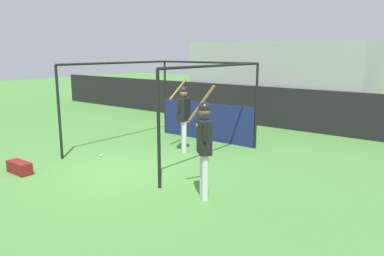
# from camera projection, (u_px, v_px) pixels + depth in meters

# --- Properties ---
(ground_plane) EXTENTS (60.00, 60.00, 0.00)m
(ground_plane) POSITION_uv_depth(u_px,v_px,m) (120.00, 171.00, 8.87)
(ground_plane) COLOR #477F38
(outfield_wall) EXTENTS (24.00, 0.12, 1.50)m
(outfield_wall) POSITION_uv_depth(u_px,v_px,m) (261.00, 106.00, 14.16)
(outfield_wall) COLOR black
(outfield_wall) RESTS_ON ground
(bleacher_section) EXTENTS (7.05, 3.20, 3.18)m
(bleacher_section) POSITION_uv_depth(u_px,v_px,m) (281.00, 81.00, 15.27)
(bleacher_section) COLOR #9E9E99
(bleacher_section) RESTS_ON ground
(batting_cage) EXTENTS (3.57, 4.16, 2.48)m
(batting_cage) POSITION_uv_depth(u_px,v_px,m) (192.00, 108.00, 11.18)
(batting_cage) COLOR black
(batting_cage) RESTS_ON ground
(player_batter) EXTENTS (0.55, 0.82, 2.00)m
(player_batter) POSITION_uv_depth(u_px,v_px,m) (184.00, 112.00, 10.40)
(player_batter) COLOR silver
(player_batter) RESTS_ON ground
(player_waiting) EXTENTS (0.75, 0.60, 2.17)m
(player_waiting) POSITION_uv_depth(u_px,v_px,m) (204.00, 140.00, 7.00)
(player_waiting) COLOR silver
(player_waiting) RESTS_ON ground
(equipment_bag) EXTENTS (0.70, 0.28, 0.28)m
(equipment_bag) POSITION_uv_depth(u_px,v_px,m) (20.00, 167.00, 8.68)
(equipment_bag) COLOR maroon
(equipment_bag) RESTS_ON ground
(baseball) EXTENTS (0.07, 0.07, 0.07)m
(baseball) POSITION_uv_depth(u_px,v_px,m) (101.00, 155.00, 10.06)
(baseball) COLOR white
(baseball) RESTS_ON ground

